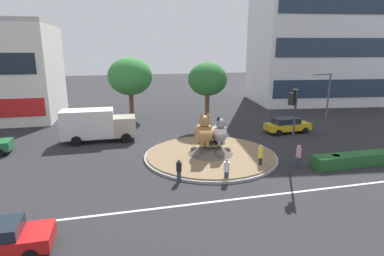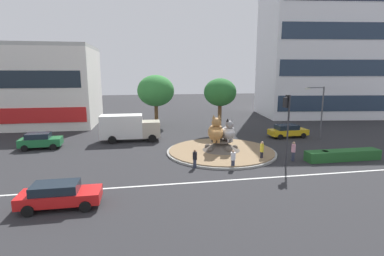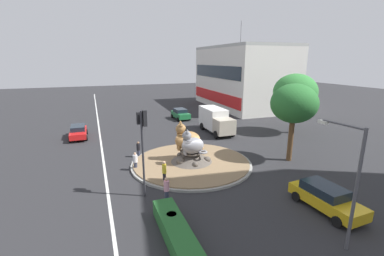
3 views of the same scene
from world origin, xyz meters
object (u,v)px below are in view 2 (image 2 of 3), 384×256
(delivery_box_truck, at_px, (129,127))
(litter_bin, at_px, (325,156))
(pedestrian_black_shirt, at_px, (195,158))
(parked_car_right, at_px, (288,131))
(office_tower, at_px, (321,36))
(streetlight_arm, at_px, (320,109))
(traffic_light_mast, at_px, (287,115))
(shophouse_block, at_px, (20,86))
(pedestrian_yellow_shirt, at_px, (262,150))
(broadleaf_tree_behind_island, at_px, (156,91))
(pedestrian_pink_shirt, at_px, (293,151))
(cat_statue_tabby, at_px, (216,131))
(second_tree_near_tower, at_px, (220,93))
(pedestrian_white_shirt, at_px, (233,159))
(sedan_on_far_lane, at_px, (40,140))
(hatchback_near_shophouse, at_px, (59,195))
(cat_statue_grey, at_px, (228,132))

(delivery_box_truck, distance_m, litter_bin, 20.59)
(pedestrian_black_shirt, height_order, parked_car_right, parked_car_right)
(office_tower, distance_m, streetlight_arm, 24.17)
(traffic_light_mast, distance_m, parked_car_right, 12.13)
(shophouse_block, height_order, pedestrian_yellow_shirt, shophouse_block)
(shophouse_block, height_order, broadleaf_tree_behind_island, shophouse_block)
(office_tower, height_order, pedestrian_yellow_shirt, office_tower)
(streetlight_arm, distance_m, pedestrian_pink_shirt, 10.40)
(office_tower, height_order, streetlight_arm, office_tower)
(cat_statue_tabby, xyz_separation_m, second_tree_near_tower, (2.92, 9.07, 3.08))
(litter_bin, bearing_deg, pedestrian_black_shirt, 179.21)
(pedestrian_black_shirt, height_order, delivery_box_truck, delivery_box_truck)
(traffic_light_mast, bearing_deg, pedestrian_yellow_shirt, 28.18)
(parked_car_right, height_order, delivery_box_truck, delivery_box_truck)
(pedestrian_black_shirt, bearing_deg, pedestrian_yellow_shirt, -117.34)
(shophouse_block, bearing_deg, broadleaf_tree_behind_island, -10.63)
(office_tower, height_order, second_tree_near_tower, office_tower)
(traffic_light_mast, xyz_separation_m, litter_bin, (4.20, 0.64, -3.87))
(traffic_light_mast, height_order, pedestrian_white_shirt, traffic_light_mast)
(second_tree_near_tower, relative_size, pedestrian_pink_shirt, 4.02)
(second_tree_near_tower, xyz_separation_m, sedan_on_far_lane, (-20.26, -3.95, -4.43))
(pedestrian_white_shirt, bearing_deg, traffic_light_mast, 52.88)
(broadleaf_tree_behind_island, bearing_deg, streetlight_arm, -34.53)
(pedestrian_pink_shirt, height_order, delivery_box_truck, delivery_box_truck)
(office_tower, bearing_deg, shophouse_block, -170.21)
(sedan_on_far_lane, bearing_deg, hatchback_near_shophouse, -72.33)
(pedestrian_pink_shirt, bearing_deg, pedestrian_black_shirt, 87.63)
(streetlight_arm, relative_size, parked_car_right, 1.32)
(broadleaf_tree_behind_island, distance_m, pedestrian_pink_shirt, 22.75)
(pedestrian_black_shirt, bearing_deg, sedan_on_far_lane, 22.84)
(pedestrian_yellow_shirt, relative_size, parked_car_right, 0.38)
(streetlight_arm, xyz_separation_m, sedan_on_far_lane, (-30.60, 1.57, -2.85))
(cat_statue_grey, distance_m, pedestrian_black_shirt, 5.76)
(second_tree_near_tower, distance_m, sedan_on_far_lane, 21.11)
(cat_statue_grey, height_order, streetlight_arm, streetlight_arm)
(cat_statue_tabby, relative_size, sedan_on_far_lane, 0.66)
(shophouse_block, xyz_separation_m, pedestrian_white_shirt, (24.54, -24.81, -4.99))
(pedestrian_pink_shirt, height_order, hatchback_near_shophouse, pedestrian_pink_shirt)
(shophouse_block, height_order, second_tree_near_tower, shophouse_block)
(shophouse_block, height_order, hatchback_near_shophouse, shophouse_block)
(pedestrian_yellow_shirt, bearing_deg, second_tree_near_tower, -122.38)
(cat_statue_tabby, distance_m, shophouse_block, 31.77)
(hatchback_near_shophouse, bearing_deg, cat_statue_tabby, 38.50)
(cat_statue_grey, height_order, shophouse_block, shophouse_block)
(pedestrian_white_shirt, xyz_separation_m, pedestrian_pink_shirt, (5.93, 1.09, 0.11))
(pedestrian_pink_shirt, bearing_deg, cat_statue_tabby, 55.67)
(traffic_light_mast, relative_size, litter_bin, 6.62)
(pedestrian_white_shirt, distance_m, litter_bin, 8.75)
(sedan_on_far_lane, xyz_separation_m, litter_bin, (26.31, -9.16, -0.40))
(cat_statue_grey, bearing_deg, pedestrian_white_shirt, -10.94)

